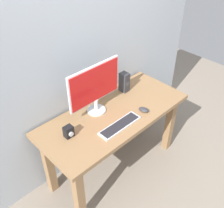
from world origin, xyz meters
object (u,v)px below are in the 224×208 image
Objects in this scene: mouse at (144,110)px; speaker_right at (124,82)px; keyboard_primary at (120,125)px; audio_controller at (69,132)px; desk at (114,123)px; monitor at (95,87)px.

speaker_right is (0.11, 0.37, 0.09)m from mouse.
mouse is at bearing -107.25° from speaker_right.
audio_controller is (-0.40, 0.21, 0.04)m from keyboard_primary.
monitor is at bearing 124.47° from desk.
mouse is 0.48× the size of speaker_right.
monitor reaches higher than desk.
desk is 3.46× the size of keyboard_primary.
monitor is at bearing 14.67° from audio_controller.
desk is 7.13× the size of speaker_right.
audio_controller reaches higher than mouse.
monitor is 0.41m from keyboard_primary.
mouse is 0.39m from speaker_right.
audio_controller is at bearing 148.37° from mouse.
mouse is at bearing -1.81° from keyboard_primary.
keyboard_primary is 2.06× the size of speaker_right.
audio_controller is at bearing -165.33° from monitor.
mouse is (0.31, -0.01, 0.01)m from keyboard_primary.
audio_controller is at bearing -170.03° from speaker_right.
monitor is 0.47m from speaker_right.
speaker_right is (0.43, 0.04, -0.17)m from monitor.
mouse is (0.22, -0.18, 0.15)m from desk.
keyboard_primary reaches higher than desk.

